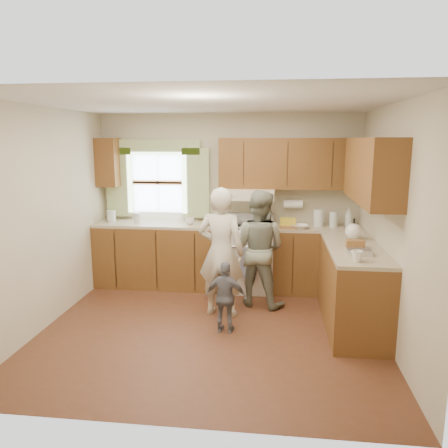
# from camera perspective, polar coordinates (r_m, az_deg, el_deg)

# --- Properties ---
(room) EXTENTS (3.80, 3.80, 3.80)m
(room) POSITION_cam_1_polar(r_m,az_deg,el_deg) (4.75, -1.77, 0.30)
(room) COLOR #4E2B18
(room) RESTS_ON ground
(kitchen_fixtures) EXTENTS (3.80, 2.25, 2.15)m
(kitchen_fixtures) POSITION_cam_1_polar(r_m,az_deg,el_deg) (5.84, 5.81, -1.86)
(kitchen_fixtures) COLOR #44280E
(kitchen_fixtures) RESTS_ON ground
(stove) EXTENTS (0.76, 0.67, 1.07)m
(stove) POSITION_cam_1_polar(r_m,az_deg,el_deg) (6.29, 2.94, -4.37)
(stove) COLOR silver
(stove) RESTS_ON ground
(woman_left) EXTENTS (0.63, 0.47, 1.58)m
(woman_left) POSITION_cam_1_polar(r_m,az_deg,el_deg) (5.28, -0.40, -3.71)
(woman_left) COLOR beige
(woman_left) RESTS_ON ground
(woman_right) EXTENTS (0.88, 0.78, 1.51)m
(woman_right) POSITION_cam_1_polar(r_m,az_deg,el_deg) (5.64, 4.50, -3.18)
(woman_right) COLOR #213721
(woman_right) RESTS_ON ground
(child) EXTENTS (0.49, 0.24, 0.81)m
(child) POSITION_cam_1_polar(r_m,az_deg,el_deg) (4.91, 0.24, -9.57)
(child) COLOR slate
(child) RESTS_ON ground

